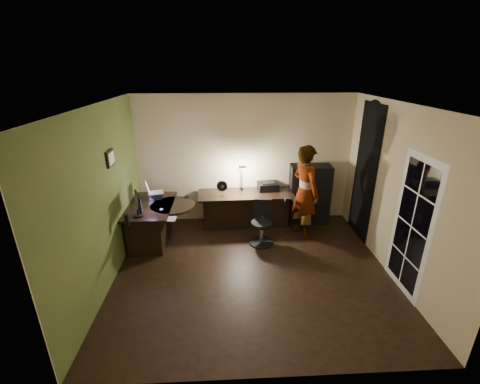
{
  "coord_description": "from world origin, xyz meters",
  "views": [
    {
      "loc": [
        -0.44,
        -4.51,
        3.21
      ],
      "look_at": [
        -0.15,
        1.05,
        1.0
      ],
      "focal_mm": 24.0,
      "sensor_mm": 36.0,
      "label": 1
    }
  ],
  "objects_px": {
    "desk_left": "(152,224)",
    "monitor": "(138,208)",
    "cabinet": "(309,194)",
    "person": "(305,192)",
    "desk_right": "(246,209)",
    "office_chair": "(262,224)"
  },
  "relations": [
    {
      "from": "desk_right",
      "to": "office_chair",
      "type": "xyz_separation_m",
      "value": [
        0.25,
        -0.76,
        0.05
      ]
    },
    {
      "from": "monitor",
      "to": "desk_right",
      "type": "bearing_deg",
      "value": 5.72
    },
    {
      "from": "desk_left",
      "to": "cabinet",
      "type": "xyz_separation_m",
      "value": [
        3.21,
        0.74,
        0.25
      ]
    },
    {
      "from": "desk_left",
      "to": "office_chair",
      "type": "height_order",
      "value": "office_chair"
    },
    {
      "from": "desk_right",
      "to": "office_chair",
      "type": "bearing_deg",
      "value": -73.55
    },
    {
      "from": "desk_left",
      "to": "monitor",
      "type": "xyz_separation_m",
      "value": [
        -0.1,
        -0.46,
        0.55
      ]
    },
    {
      "from": "desk_right",
      "to": "cabinet",
      "type": "height_order",
      "value": "cabinet"
    },
    {
      "from": "desk_right",
      "to": "cabinet",
      "type": "xyz_separation_m",
      "value": [
        1.37,
        0.15,
        0.27
      ]
    },
    {
      "from": "cabinet",
      "to": "office_chair",
      "type": "bearing_deg",
      "value": -137.94
    },
    {
      "from": "desk_left",
      "to": "office_chair",
      "type": "bearing_deg",
      "value": -4.72
    },
    {
      "from": "desk_left",
      "to": "cabinet",
      "type": "distance_m",
      "value": 3.3
    },
    {
      "from": "person",
      "to": "office_chair",
      "type": "bearing_deg",
      "value": 84.86
    },
    {
      "from": "desk_right",
      "to": "monitor",
      "type": "bearing_deg",
      "value": -153.06
    },
    {
      "from": "cabinet",
      "to": "person",
      "type": "distance_m",
      "value": 0.72
    },
    {
      "from": "person",
      "to": "monitor",
      "type": "bearing_deg",
      "value": 76.54
    },
    {
      "from": "desk_left",
      "to": "office_chair",
      "type": "relative_size",
      "value": 1.59
    },
    {
      "from": "cabinet",
      "to": "person",
      "type": "bearing_deg",
      "value": -110.08
    },
    {
      "from": "desk_right",
      "to": "office_chair",
      "type": "height_order",
      "value": "office_chair"
    },
    {
      "from": "office_chair",
      "to": "desk_left",
      "type": "bearing_deg",
      "value": -175.71
    },
    {
      "from": "cabinet",
      "to": "office_chair",
      "type": "relative_size",
      "value": 1.51
    },
    {
      "from": "desk_right",
      "to": "person",
      "type": "bearing_deg",
      "value": -23.94
    },
    {
      "from": "desk_left",
      "to": "person",
      "type": "bearing_deg",
      "value": 2.58
    }
  ]
}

